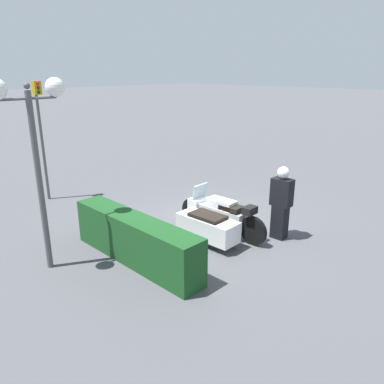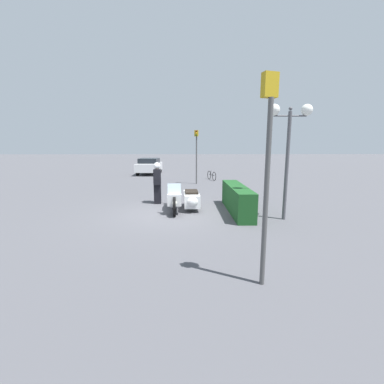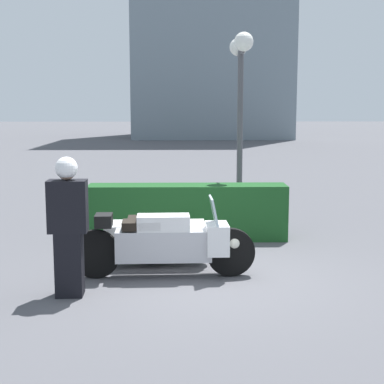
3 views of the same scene
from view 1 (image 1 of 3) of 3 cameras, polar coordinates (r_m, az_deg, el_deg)
name	(u,v)px [view 1 (image 1 of 3)]	position (r m, az deg, el deg)	size (l,w,h in m)	color
ground_plane	(207,226)	(10.20, 2.24, -5.17)	(160.00, 160.00, 0.00)	#4C4C51
police_motorcycle	(211,220)	(9.35, 2.88, -4.23)	(2.68, 1.25, 1.18)	black
officer_rider	(281,201)	(9.42, 13.44, -1.34)	(0.51, 0.32, 1.84)	black
hedge_bush_curbside	(135,240)	(8.30, -8.64, -7.18)	(3.68, 0.64, 1.03)	#19471E
twin_lamp_post	(31,121)	(7.83, -23.27, 9.91)	(0.38, 1.46, 3.90)	#4C4C51
traffic_light_near	(41,125)	(12.59, -22.07, 9.47)	(0.23, 0.29, 3.72)	#4C4C4C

